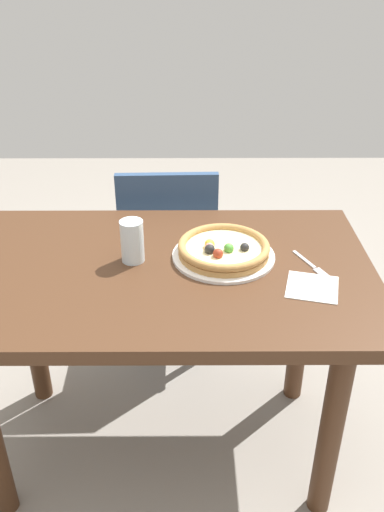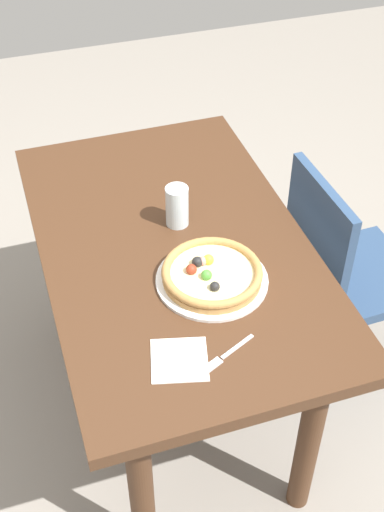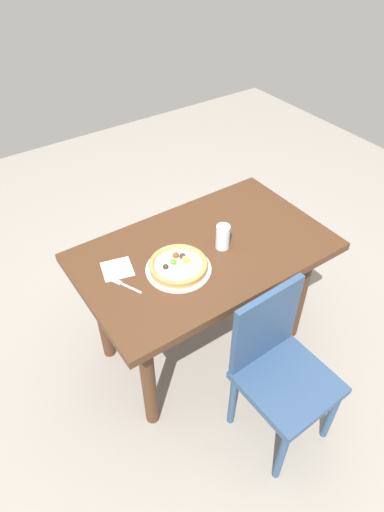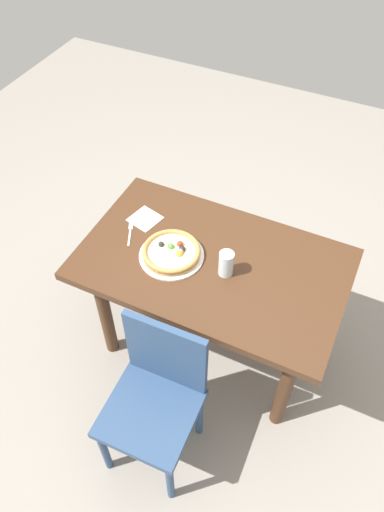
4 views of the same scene
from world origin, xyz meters
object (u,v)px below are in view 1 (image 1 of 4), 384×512
(chair_near, at_px, (169,251))
(drinking_glass, at_px, (132,241))
(fork, at_px, (312,266))
(napkin, at_px, (312,287))
(dining_table, at_px, (161,299))
(pizza, at_px, (223,249))
(plate, at_px, (223,256))

(chair_near, distance_m, drinking_glass, 0.67)
(chair_near, relative_size, drinking_glass, 6.59)
(fork, relative_size, drinking_glass, 1.20)
(drinking_glass, xyz_separation_m, napkin, (-0.51, 0.15, -0.06))
(dining_table, xyz_separation_m, chair_near, (-0.00, -0.60, -0.17))
(pizza, bearing_deg, plate, -125.96)
(chair_near, bearing_deg, plate, -72.45)
(pizza, bearing_deg, dining_table, 15.36)
(chair_near, height_order, pizza, chair_near)
(plate, relative_size, fork, 2.00)
(chair_near, relative_size, pizza, 3.09)
(chair_near, height_order, napkin, chair_near)
(fork, bearing_deg, drinking_glass, -118.95)
(pizza, bearing_deg, napkin, 145.01)
(dining_table, distance_m, pizza, 0.25)
(napkin, bearing_deg, plate, -35.21)
(chair_near, distance_m, plate, 0.65)
(chair_near, distance_m, pizza, 0.66)
(drinking_glass, bearing_deg, pizza, -176.81)
(dining_table, relative_size, plate, 4.07)
(napkin, bearing_deg, dining_table, -14.94)
(fork, relative_size, napkin, 1.12)
(fork, xyz_separation_m, drinking_glass, (0.53, -0.04, 0.06))
(dining_table, xyz_separation_m, fork, (-0.45, 0.00, 0.12))
(drinking_glass, bearing_deg, fork, 175.76)
(dining_table, bearing_deg, plate, -164.44)
(dining_table, height_order, fork, fork)
(fork, bearing_deg, plate, -126.75)
(napkin, bearing_deg, pizza, -34.99)
(dining_table, bearing_deg, pizza, -164.64)
(chair_near, height_order, drinking_glass, drinking_glass)
(chair_near, relative_size, fork, 5.50)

